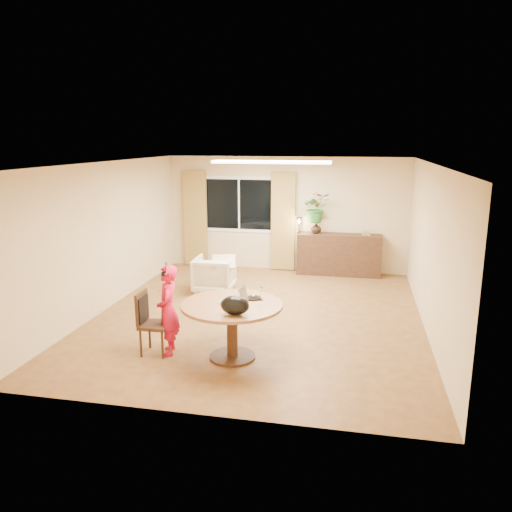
{
  "coord_description": "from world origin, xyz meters",
  "views": [
    {
      "loc": [
        1.59,
        -8.01,
        2.98
      ],
      "look_at": [
        -0.0,
        -0.2,
        1.11
      ],
      "focal_mm": 35.0,
      "sensor_mm": 36.0,
      "label": 1
    }
  ],
  "objects": [
    {
      "name": "floor",
      "position": [
        0.0,
        0.0,
        0.0
      ],
      "size": [
        6.5,
        6.5,
        0.0
      ],
      "primitive_type": "plane",
      "color": "brown",
      "rests_on": "ground"
    },
    {
      "name": "ceiling",
      "position": [
        0.0,
        0.0,
        2.6
      ],
      "size": [
        6.5,
        6.5,
        0.0
      ],
      "primitive_type": "plane",
      "rotation": [
        3.14,
        0.0,
        0.0
      ],
      "color": "white",
      "rests_on": "wall_back"
    },
    {
      "name": "wall_back",
      "position": [
        0.0,
        3.25,
        1.3
      ],
      "size": [
        5.5,
        0.0,
        5.5
      ],
      "primitive_type": "plane",
      "rotation": [
        1.57,
        0.0,
        0.0
      ],
      "color": "#D0AF87",
      "rests_on": "floor"
    },
    {
      "name": "wall_left",
      "position": [
        -2.75,
        0.0,
        1.3
      ],
      "size": [
        0.0,
        6.5,
        6.5
      ],
      "primitive_type": "plane",
      "rotation": [
        1.57,
        0.0,
        1.57
      ],
      "color": "#D0AF87",
      "rests_on": "floor"
    },
    {
      "name": "wall_right",
      "position": [
        2.75,
        0.0,
        1.3
      ],
      "size": [
        0.0,
        6.5,
        6.5
      ],
      "primitive_type": "plane",
      "rotation": [
        1.57,
        0.0,
        -1.57
      ],
      "color": "#D0AF87",
      "rests_on": "floor"
    },
    {
      "name": "window",
      "position": [
        -1.1,
        3.23,
        1.5
      ],
      "size": [
        1.7,
        0.03,
        1.3
      ],
      "color": "white",
      "rests_on": "wall_back"
    },
    {
      "name": "curtain_left",
      "position": [
        -2.15,
        3.15,
        1.15
      ],
      "size": [
        0.55,
        0.08,
        2.25
      ],
      "primitive_type": "cube",
      "color": "olive",
      "rests_on": "wall_back"
    },
    {
      "name": "curtain_right",
      "position": [
        -0.05,
        3.15,
        1.15
      ],
      "size": [
        0.55,
        0.08,
        2.25
      ],
      "primitive_type": "cube",
      "color": "olive",
      "rests_on": "wall_back"
    },
    {
      "name": "ceiling_panel",
      "position": [
        0.0,
        1.2,
        2.57
      ],
      "size": [
        2.2,
        0.35,
        0.05
      ],
      "primitive_type": "cube",
      "color": "white",
      "rests_on": "ceiling"
    },
    {
      "name": "dining_table",
      "position": [
        -0.02,
        -1.74,
        0.62
      ],
      "size": [
        1.39,
        1.39,
        0.79
      ],
      "color": "brown",
      "rests_on": "floor"
    },
    {
      "name": "dining_chair",
      "position": [
        -1.13,
        -1.8,
        0.45
      ],
      "size": [
        0.44,
        0.4,
        0.9
      ],
      "primitive_type": null,
      "rotation": [
        0.0,
        0.0,
        0.01
      ],
      "color": "black",
      "rests_on": "floor"
    },
    {
      "name": "child",
      "position": [
        -0.95,
        -1.75,
        0.64
      ],
      "size": [
        0.54,
        0.43,
        1.28
      ],
      "primitive_type": "imported",
      "rotation": [
        0.0,
        0.0,
        -1.29
      ],
      "color": "#BC2E0E",
      "rests_on": "floor"
    },
    {
      "name": "laptop",
      "position": [
        -0.03,
        -1.69,
        0.92
      ],
      "size": [
        0.38,
        0.27,
        0.24
      ],
      "primitive_type": null,
      "rotation": [
        0.0,
        0.0,
        -0.07
      ],
      "color": "#B7B7BC",
      "rests_on": "dining_table"
    },
    {
      "name": "tumbler",
      "position": [
        0.03,
        -1.45,
        0.84
      ],
      "size": [
        0.08,
        0.08,
        0.1
      ],
      "primitive_type": null,
      "rotation": [
        0.0,
        0.0,
        0.21
      ],
      "color": "white",
      "rests_on": "dining_table"
    },
    {
      "name": "wine_glass",
      "position": [
        0.33,
        -1.51,
        0.89
      ],
      "size": [
        0.08,
        0.08,
        0.2
      ],
      "primitive_type": null,
      "rotation": [
        0.0,
        0.0,
        -0.11
      ],
      "color": "white",
      "rests_on": "dining_table"
    },
    {
      "name": "pot_lid",
      "position": [
        0.22,
        -1.47,
        0.81
      ],
      "size": [
        0.24,
        0.24,
        0.04
      ],
      "primitive_type": null,
      "rotation": [
        0.0,
        0.0,
        0.06
      ],
      "color": "white",
      "rests_on": "dining_table"
    },
    {
      "name": "handbag",
      "position": [
        0.12,
        -2.16,
        0.92
      ],
      "size": [
        0.42,
        0.32,
        0.25
      ],
      "primitive_type": null,
      "rotation": [
        0.0,
        0.0,
        0.29
      ],
      "color": "black",
      "rests_on": "dining_table"
    },
    {
      "name": "armchair",
      "position": [
        -1.13,
        1.21,
        0.35
      ],
      "size": [
        0.79,
        0.81,
        0.71
      ],
      "primitive_type": "imported",
      "rotation": [
        0.0,
        0.0,
        3.18
      ],
      "color": "beige",
      "rests_on": "floor"
    },
    {
      "name": "throw",
      "position": [
        -0.92,
        1.14,
        0.72
      ],
      "size": [
        0.57,
        0.65,
        0.03
      ],
      "primitive_type": null,
      "rotation": [
        0.0,
        0.0,
        0.25
      ],
      "color": "beige",
      "rests_on": "armchair"
    },
    {
      "name": "sideboard",
      "position": [
        1.24,
        3.01,
        0.46
      ],
      "size": [
        1.84,
        0.45,
        0.92
      ],
      "primitive_type": "cube",
      "color": "black",
      "rests_on": "floor"
    },
    {
      "name": "vase",
      "position": [
        0.71,
        3.01,
        1.05
      ],
      "size": [
        0.28,
        0.28,
        0.25
      ],
      "primitive_type": "imported",
      "rotation": [
        0.0,
        0.0,
        0.22
      ],
      "color": "black",
      "rests_on": "sideboard"
    },
    {
      "name": "bouquet",
      "position": [
        0.7,
        3.01,
        1.5
      ],
      "size": [
        0.73,
        0.69,
        0.66
      ],
      "primitive_type": "imported",
      "rotation": [
        0.0,
        0.0,
        0.35
      ],
      "color": "#2D6425",
      "rests_on": "vase"
    },
    {
      "name": "book_stack",
      "position": [
        1.81,
        3.01,
        0.96
      ],
      "size": [
        0.22,
        0.18,
        0.08
      ],
      "primitive_type": null,
      "rotation": [
        0.0,
        0.0,
        0.24
      ],
      "color": "olive",
      "rests_on": "sideboard"
    },
    {
      "name": "desk_lamp",
      "position": [
        0.34,
        2.96,
        1.11
      ],
      "size": [
        0.15,
        0.15,
        0.37
      ],
      "primitive_type": null,
      "rotation": [
        0.0,
        0.0,
        0.0
      ],
      "color": "black",
      "rests_on": "sideboard"
    }
  ]
}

